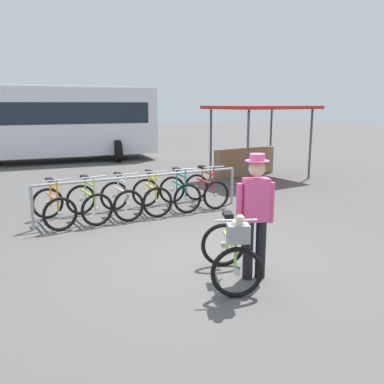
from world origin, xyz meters
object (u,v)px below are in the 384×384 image
Objects in this scene: racked_bike_white at (121,199)px; person_with_featured_bike at (255,212)px; racked_bike_red at (206,189)px; racked_bike_lime at (89,203)px; racked_bike_yellow at (151,196)px; featured_bicycle at (231,250)px; racked_bike_teal at (179,192)px; market_stall at (254,134)px; racked_bike_orange at (53,207)px; bus_distant at (30,119)px.

racked_bike_white is 0.67× the size of person_with_featured_bike.
racked_bike_red is 0.66× the size of person_with_featured_bike.
racked_bike_lime and racked_bike_yellow have the same top height.
racked_bike_lime is at bearing 179.02° from racked_bike_white.
racked_bike_lime is 4.21m from person_with_featured_bike.
racked_bike_teal is at bearing 71.31° from featured_bicycle.
racked_bike_teal is 0.70m from racked_bike_red.
market_stall reaches higher than racked_bike_yellow.
market_stall is at bearing 50.22° from featured_bicycle.
racked_bike_yellow is at bearing -152.36° from market_stall.
person_with_featured_bike reaches higher than racked_bike_teal.
racked_bike_teal is 4.87m from market_stall.
racked_bike_teal is at bearing -0.98° from racked_bike_orange.
person_with_featured_bike is at bearing -103.56° from racked_bike_teal.
bus_distant is (-0.70, 13.72, 0.79)m from person_with_featured_bike.
racked_bike_orange is 0.98× the size of racked_bike_red.
market_stall is at bearing 31.67° from racked_bike_teal.
racked_bike_yellow is 4.06m from featured_bicycle.
racked_bike_lime is 0.70m from racked_bike_white.
racked_bike_orange is 4.29m from featured_bicycle.
racked_bike_yellow is at bearing -0.98° from racked_bike_orange.
person_with_featured_bike reaches higher than racked_bike_white.
racked_bike_orange is at bearing 179.02° from racked_bike_lime.
racked_bike_yellow is 0.69× the size of person_with_featured_bike.
racked_bike_white is at bearing 179.02° from racked_bike_yellow.
featured_bicycle is 0.61m from person_with_featured_bike.
featured_bicycle reaches higher than racked_bike_white.
racked_bike_white is (0.70, -0.01, 0.00)m from racked_bike_lime.
bus_distant reaches higher than racked_bike_teal.
racked_bike_white is at bearing 179.02° from racked_bike_red.
featured_bicycle reaches higher than racked_bike_red.
racked_bike_teal is at bearing -80.37° from bus_distant.
person_with_featured_bike is at bearing -65.41° from racked_bike_orange.
racked_bike_orange is 0.35× the size of market_stall.
featured_bicycle is at bearing -70.25° from racked_bike_orange.
racked_bike_red is at bearing -0.98° from racked_bike_yellow.
market_stall is at bearing 21.84° from racked_bike_lime.
racked_bike_yellow is 4.04m from person_with_featured_bike.
racked_bike_white is (1.40, -0.02, 0.00)m from racked_bike_orange.
racked_bike_lime is at bearing 105.88° from person_with_featured_bike.
market_stall is at bearing 19.70° from racked_bike_orange.
person_with_featured_bike is at bearing -83.70° from racked_bike_white.
featured_bicycle is at bearing -117.26° from racked_bike_red.
featured_bicycle is at bearing -99.22° from racked_bike_yellow.
racked_bike_lime is at bearing 179.02° from racked_bike_teal.
racked_bike_yellow is 9.88m from bus_distant.
racked_bike_teal is 0.93× the size of featured_bicycle.
featured_bicycle is at bearing -108.69° from racked_bike_teal.
racked_bike_orange is 0.90× the size of featured_bicycle.
featured_bicycle is (-2.05, -3.98, 0.12)m from racked_bike_red.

